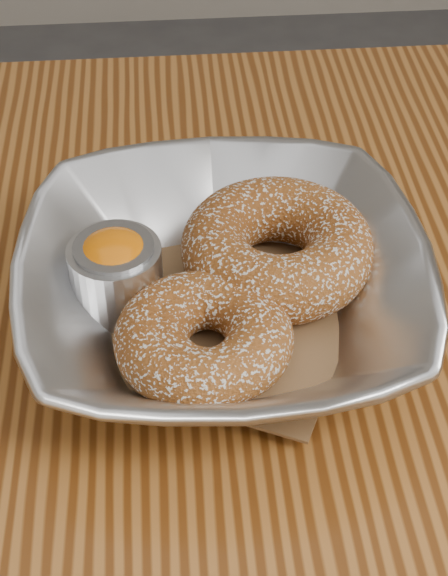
{
  "coord_description": "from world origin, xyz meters",
  "views": [
    {
      "loc": [
        -0.08,
        -0.29,
        1.12
      ],
      "look_at": [
        -0.05,
        0.07,
        0.78
      ],
      "focal_mm": 55.0,
      "sensor_mm": 36.0,
      "label": 1
    }
  ],
  "objects": [
    {
      "name": "donut_back",
      "position": [
        -0.02,
        0.1,
        0.78
      ],
      "size": [
        0.15,
        0.15,
        0.04
      ],
      "primitive_type": "torus",
      "rotation": [
        0.0,
        0.0,
        -0.34
      ],
      "color": "brown",
      "rests_on": "parchment"
    },
    {
      "name": "parchment",
      "position": [
        -0.05,
        0.07,
        0.76
      ],
      "size": [
        0.19,
        0.19,
        0.0
      ],
      "primitive_type": "cube",
      "rotation": [
        0.0,
        0.0,
        1.13
      ],
      "color": "brown",
      "rests_on": "table"
    },
    {
      "name": "serving_bowl",
      "position": [
        -0.05,
        0.07,
        0.78
      ],
      "size": [
        0.23,
        0.23,
        0.06
      ],
      "primitive_type": "imported",
      "color": "#BBBDC2",
      "rests_on": "table"
    },
    {
      "name": "ramekin",
      "position": [
        -0.11,
        0.09,
        0.78
      ],
      "size": [
        0.05,
        0.05,
        0.05
      ],
      "color": "#BBBDC2",
      "rests_on": "table"
    },
    {
      "name": "table",
      "position": [
        0.0,
        0.0,
        0.65
      ],
      "size": [
        1.2,
        0.8,
        0.75
      ],
      "color": "brown",
      "rests_on": "ground_plane"
    },
    {
      "name": "donut_front",
      "position": [
        -0.06,
        0.04,
        0.78
      ],
      "size": [
        0.09,
        0.09,
        0.03
      ],
      "primitive_type": "torus",
      "rotation": [
        0.0,
        0.0,
        0.07
      ],
      "color": "brown",
      "rests_on": "parchment"
    },
    {
      "name": "donut_extra",
      "position": [
        -0.07,
        0.04,
        0.78
      ],
      "size": [
        0.11,
        0.11,
        0.03
      ],
      "primitive_type": "torus",
      "rotation": [
        0.0,
        0.0,
        -0.13
      ],
      "color": "brown",
      "rests_on": "parchment"
    }
  ]
}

